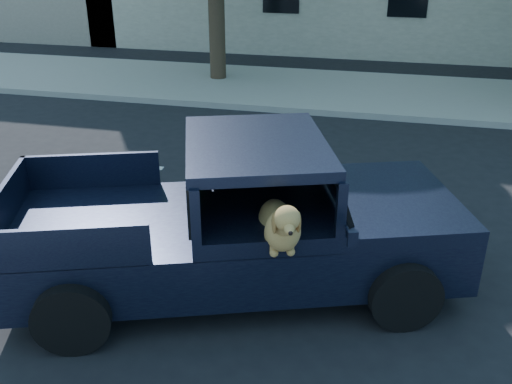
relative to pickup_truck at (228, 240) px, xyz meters
The scene contains 4 objects.
ground 1.21m from the pickup_truck, ahead, with size 120.00×120.00×0.00m, color black.
far_sidewalk 9.13m from the pickup_truck, 83.60° to the left, with size 60.00×4.00×0.15m, color gray.
lane_stripes 4.49m from the pickup_truck, 47.22° to the left, with size 21.60×0.14×0.01m, color silver, non-canonical shape.
pickup_truck is the anchor object (origin of this frame).
Camera 1 is at (0.66, -5.53, 4.06)m, focal length 40.00 mm.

